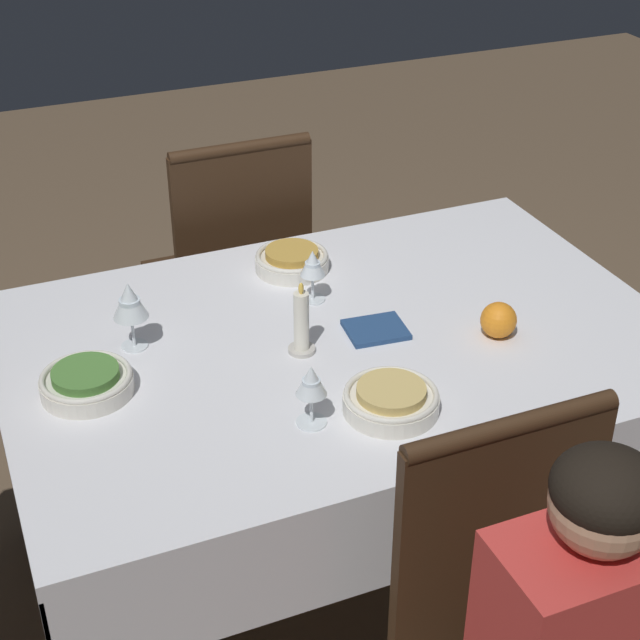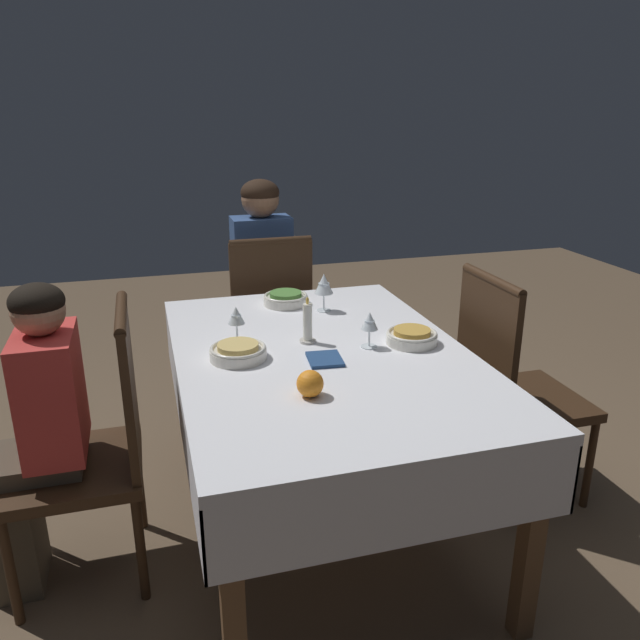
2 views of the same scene
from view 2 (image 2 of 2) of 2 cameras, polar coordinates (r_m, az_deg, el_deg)
The scene contains 16 objects.
ground_plane at distance 2.58m, azimuth 0.18°, elevation -18.06°, with size 8.00×8.00×0.00m, color brown.
dining_table at distance 2.24m, azimuth 0.20°, elevation -4.83°, with size 1.51×1.02×0.73m.
chair_west at distance 3.23m, azimuth -4.77°, elevation 0.11°, with size 0.44×0.44×0.96m.
chair_south at distance 2.23m, azimuth -19.78°, elevation -10.28°, with size 0.44×0.44×0.96m.
chair_north at distance 2.62m, azimuth 16.97°, elevation -5.42°, with size 0.44×0.44×0.96m.
person_adult_denim at distance 3.33m, azimuth -5.41°, elevation 3.79°, with size 0.34×0.30×1.20m.
person_child_red at distance 2.22m, azimuth -24.46°, elevation -9.02°, with size 0.30×0.33×1.05m.
bowl_west at distance 2.72m, azimuth -3.24°, elevation 1.98°, with size 0.19×0.19×0.06m.
wine_glass_west at distance 2.61m, azimuth 0.35°, elevation 3.24°, with size 0.08×0.08×0.16m.
bowl_south at distance 2.16m, azimuth -7.50°, elevation -2.87°, with size 0.20×0.20×0.06m.
wine_glass_south at distance 2.29m, azimuth -7.67°, elevation 0.27°, with size 0.06×0.06×0.14m.
bowl_north at distance 2.30m, azimuth 8.39°, elevation -1.49°, with size 0.19×0.19×0.06m.
wine_glass_north at distance 2.23m, azimuth 4.56°, elevation -0.23°, with size 0.06×0.06×0.13m.
candle_centerpiece at distance 2.27m, azimuth -1.14°, elevation -0.47°, with size 0.06×0.06×0.17m.
orange_fruit at distance 1.87m, azimuth -0.92°, elevation -5.84°, with size 0.08×0.08×0.08m, color orange.
napkin_red_folded at distance 2.13m, azimuth 0.45°, elevation -3.61°, with size 0.14×0.13×0.01m.
Camera 2 is at (1.97, -0.57, 1.56)m, focal length 35.00 mm.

